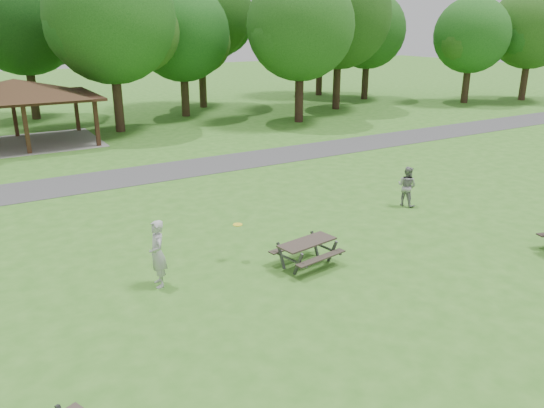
{
  "coord_description": "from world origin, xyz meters",
  "views": [
    {
      "loc": [
        -7.12,
        -9.58,
        6.71
      ],
      "look_at": [
        1.0,
        4.0,
        1.3
      ],
      "focal_mm": 35.0,
      "sensor_mm": 36.0,
      "label": 1
    }
  ],
  "objects": [
    {
      "name": "tree_flank_right",
      "position": [
        38.09,
        21.03,
        6.15
      ],
      "size": [
        7.56,
        7.2,
        9.97
      ],
      "color": "#301F15",
      "rests_on": "ground"
    },
    {
      "name": "tree_row_e",
      "position": [
        2.1,
        25.03,
        6.78
      ],
      "size": [
        8.4,
        8.0,
        11.02
      ],
      "color": "black",
      "rests_on": "ground"
    },
    {
      "name": "frisbee_in_flight",
      "position": [
        -0.56,
        3.36,
        1.12
      ],
      "size": [
        0.36,
        0.36,
        0.02
      ],
      "color": "yellow",
      "rests_on": "ground"
    },
    {
      "name": "asphalt_path",
      "position": [
        0.0,
        14.0,
        0.01
      ],
      "size": [
        120.0,
        3.2,
        0.02
      ],
      "primitive_type": "cube",
      "color": "#414143",
      "rests_on": "ground"
    },
    {
      "name": "tree_row_j",
      "position": [
        32.08,
        22.53,
        5.56
      ],
      "size": [
        6.72,
        6.4,
        8.96
      ],
      "color": "black",
      "rests_on": "ground"
    },
    {
      "name": "tree_row_h",
      "position": [
        20.1,
        25.53,
        7.03
      ],
      "size": [
        8.61,
        8.2,
        11.37
      ],
      "color": "black",
      "rests_on": "ground"
    },
    {
      "name": "picnic_table_middle",
      "position": [
        0.99,
        2.01,
        0.56
      ],
      "size": [
        1.96,
        1.67,
        0.77
      ],
      "color": "#322A24",
      "rests_on": "ground"
    },
    {
      "name": "tree_row_f",
      "position": [
        8.09,
        28.53,
        5.84
      ],
      "size": [
        7.35,
        7.0,
        9.55
      ],
      "color": "#2F2115",
      "rests_on": "ground"
    },
    {
      "name": "tree_deep_b",
      "position": [
        -1.9,
        33.03,
        6.89
      ],
      "size": [
        8.4,
        8.0,
        11.13
      ],
      "color": "#2F1F14",
      "rests_on": "ground"
    },
    {
      "name": "frisbee_catcher",
      "position": [
        7.32,
        4.47,
        0.78
      ],
      "size": [
        0.79,
        0.9,
        1.56
      ],
      "primitive_type": "imported",
      "rotation": [
        0.0,
        0.0,
        1.88
      ],
      "color": "gray",
      "rests_on": "ground"
    },
    {
      "name": "tree_deep_c",
      "position": [
        11.1,
        32.03,
        7.44
      ],
      "size": [
        8.82,
        8.4,
        11.9
      ],
      "color": "#312215",
      "rests_on": "ground"
    },
    {
      "name": "frisbee_thrower",
      "position": [
        -3.13,
        3.0,
        0.93
      ],
      "size": [
        0.51,
        0.72,
        1.85
      ],
      "primitive_type": "imported",
      "rotation": [
        0.0,
        0.0,
        -1.67
      ],
      "color": "#AFAFB1",
      "rests_on": "ground"
    },
    {
      "name": "tree_deep_d",
      "position": [
        24.1,
        33.53,
        7.03
      ],
      "size": [
        8.4,
        8.0,
        11.27
      ],
      "color": "black",
      "rests_on": "ground"
    },
    {
      "name": "pavilion",
      "position": [
        -4.0,
        24.0,
        3.06
      ],
      "size": [
        8.6,
        7.01,
        3.76
      ],
      "color": "#321F12",
      "rests_on": "ground"
    },
    {
      "name": "ground",
      "position": [
        0.0,
        0.0,
        0.0
      ],
      "size": [
        160.0,
        160.0,
        0.0
      ],
      "primitive_type": "plane",
      "color": "#377421",
      "rests_on": "ground"
    },
    {
      "name": "tree_row_g",
      "position": [
        14.09,
        22.03,
        6.33
      ],
      "size": [
        7.77,
        7.4,
        10.25
      ],
      "color": "black",
      "rests_on": "ground"
    },
    {
      "name": "tree_row_i",
      "position": [
        26.08,
        29.03,
        5.91
      ],
      "size": [
        7.14,
        6.8,
        9.52
      ],
      "color": "black",
      "rests_on": "ground"
    }
  ]
}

